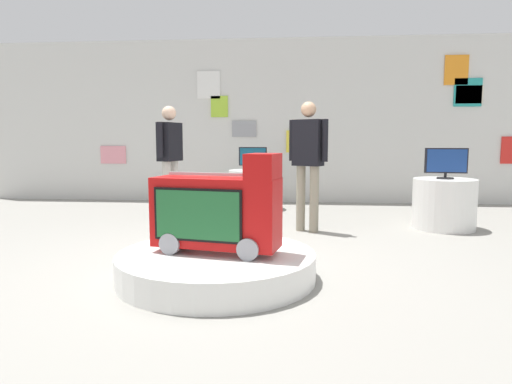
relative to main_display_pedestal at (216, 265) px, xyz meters
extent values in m
plane|color=gray|center=(0.00, 0.47, -0.12)|extent=(30.00, 30.00, 0.00)
cube|color=silver|center=(0.00, 5.04, 1.46)|extent=(11.24, 0.10, 3.15)
cube|color=pink|center=(-2.98, 4.97, 0.80)|extent=(0.52, 0.02, 0.35)
cube|color=teal|center=(3.86, 4.97, 1.98)|extent=(0.50, 0.02, 0.52)
cube|color=white|center=(-1.01, 4.97, 2.16)|extent=(0.45, 0.02, 0.53)
cube|color=orange|center=(3.64, 4.97, 2.39)|extent=(0.43, 0.02, 0.54)
cube|color=gray|center=(-0.32, 4.97, 1.31)|extent=(0.47, 0.02, 0.31)
cube|color=#9ECC33|center=(-0.80, 4.97, 1.75)|extent=(0.33, 0.02, 0.41)
cube|color=yellow|center=(0.74, 4.97, 1.07)|extent=(0.47, 0.02, 0.42)
cube|color=beige|center=(3.89, 4.97, 1.94)|extent=(0.49, 0.02, 0.33)
cylinder|color=white|center=(0.00, 0.00, 0.00)|extent=(1.73, 1.73, 0.24)
cylinder|color=gray|center=(-0.34, 0.07, 0.21)|extent=(0.26, 0.44, 0.19)
cylinder|color=gray|center=(0.34, -0.07, 0.21)|extent=(0.26, 0.44, 0.19)
cube|color=#B70F0F|center=(0.00, 0.00, 0.47)|extent=(1.14, 0.57, 0.60)
cube|color=#B70F0F|center=(0.42, -0.08, 0.88)|extent=(0.31, 0.41, 0.21)
cube|color=black|center=(-0.12, -0.17, 0.47)|extent=(0.77, 0.17, 0.45)
cube|color=#1E5B2D|center=(-0.12, -0.17, 0.47)|extent=(0.73, 0.17, 0.41)
cube|color=#B2B2B7|center=(0.00, 0.00, 0.80)|extent=(0.86, 0.20, 0.02)
cylinder|color=white|center=(2.72, 2.50, 0.23)|extent=(0.83, 0.83, 0.69)
cylinder|color=black|center=(2.72, 2.50, 0.58)|extent=(0.22, 0.22, 0.02)
cylinder|color=black|center=(2.72, 2.50, 0.62)|extent=(0.04, 0.04, 0.06)
cube|color=black|center=(2.72, 2.50, 0.82)|extent=(0.55, 0.10, 0.34)
cube|color=navy|center=(2.73, 2.48, 0.82)|extent=(0.51, 0.07, 0.31)
cylinder|color=white|center=(-0.06, 4.03, 0.23)|extent=(0.85, 0.85, 0.69)
cylinder|color=black|center=(-0.06, 4.03, 0.58)|extent=(0.19, 0.19, 0.02)
cylinder|color=black|center=(-0.06, 4.03, 0.62)|extent=(0.04, 0.04, 0.06)
cube|color=black|center=(-0.06, 4.03, 0.81)|extent=(0.49, 0.06, 0.32)
cube|color=navy|center=(-0.06, 4.01, 0.81)|extent=(0.45, 0.04, 0.29)
cylinder|color=#B2ADA3|center=(-1.11, 2.33, 0.34)|extent=(0.12, 0.12, 0.92)
cylinder|color=#B2ADA3|center=(-1.06, 2.52, 0.34)|extent=(0.12, 0.12, 0.92)
cube|color=black|center=(-1.08, 2.42, 1.07)|extent=(0.30, 0.42, 0.54)
sphere|color=beige|center=(-1.08, 2.42, 1.47)|extent=(0.20, 0.20, 0.20)
cylinder|color=black|center=(-1.15, 2.19, 1.10)|extent=(0.08, 0.08, 0.48)
cylinder|color=black|center=(-1.02, 2.65, 1.10)|extent=(0.08, 0.08, 0.48)
cylinder|color=gray|center=(0.94, 2.08, 0.32)|extent=(0.12, 0.12, 0.88)
cylinder|color=gray|center=(0.76, 2.18, 0.32)|extent=(0.12, 0.12, 0.88)
cube|color=black|center=(0.85, 2.13, 1.06)|extent=(0.43, 0.36, 0.60)
sphere|color=tan|center=(0.85, 2.13, 1.49)|extent=(0.20, 0.20, 0.20)
cylinder|color=black|center=(1.06, 2.01, 1.09)|extent=(0.08, 0.08, 0.54)
cylinder|color=black|center=(0.64, 2.25, 1.09)|extent=(0.08, 0.08, 0.54)
camera|label=1|loc=(0.68, -3.76, 1.09)|focal=31.28mm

